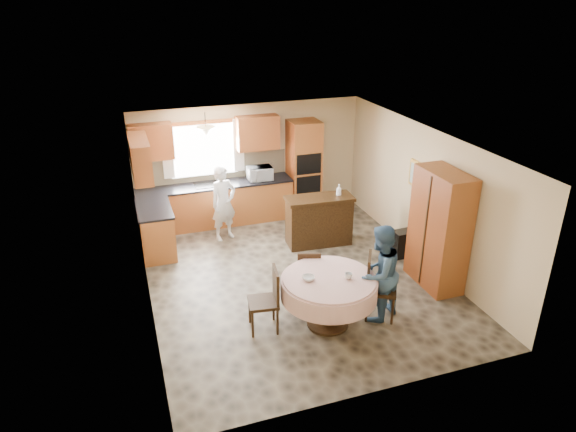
{
  "coord_description": "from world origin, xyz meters",
  "views": [
    {
      "loc": [
        -2.66,
        -7.44,
        4.71
      ],
      "look_at": [
        -0.03,
        0.3,
        1.07
      ],
      "focal_mm": 32.0,
      "sensor_mm": 36.0,
      "label": 1
    }
  ],
  "objects_px": {
    "person_dining": "(379,273)",
    "oven_tower": "(304,168)",
    "cupboard": "(439,230)",
    "chair_left": "(268,297)",
    "chair_back": "(309,272)",
    "dining_table": "(329,288)",
    "person_sink": "(224,203)",
    "chair_right": "(376,283)",
    "sideboard": "(319,222)"
  },
  "relations": [
    {
      "from": "person_dining",
      "to": "dining_table",
      "type": "bearing_deg",
      "value": -30.59
    },
    {
      "from": "chair_right",
      "to": "person_dining",
      "type": "relative_size",
      "value": 0.67
    },
    {
      "from": "oven_tower",
      "to": "cupboard",
      "type": "relative_size",
      "value": 1.04
    },
    {
      "from": "dining_table",
      "to": "chair_right",
      "type": "height_order",
      "value": "chair_right"
    },
    {
      "from": "cupboard",
      "to": "chair_right",
      "type": "height_order",
      "value": "cupboard"
    },
    {
      "from": "sideboard",
      "to": "person_dining",
      "type": "bearing_deg",
      "value": -88.1
    },
    {
      "from": "dining_table",
      "to": "chair_back",
      "type": "distance_m",
      "value": 0.77
    },
    {
      "from": "cupboard",
      "to": "person_sink",
      "type": "distance_m",
      "value": 4.21
    },
    {
      "from": "sideboard",
      "to": "chair_left",
      "type": "bearing_deg",
      "value": -122.66
    },
    {
      "from": "sideboard",
      "to": "person_sink",
      "type": "relative_size",
      "value": 0.86
    },
    {
      "from": "chair_back",
      "to": "dining_table",
      "type": "bearing_deg",
      "value": 109.7
    },
    {
      "from": "cupboard",
      "to": "person_dining",
      "type": "xyz_separation_m",
      "value": [
        -1.42,
        -0.6,
        -0.24
      ]
    },
    {
      "from": "chair_back",
      "to": "person_dining",
      "type": "xyz_separation_m",
      "value": [
        0.82,
        -0.82,
        0.28
      ]
    },
    {
      "from": "oven_tower",
      "to": "cupboard",
      "type": "xyz_separation_m",
      "value": [
        1.07,
        -3.62,
        -0.04
      ]
    },
    {
      "from": "cupboard",
      "to": "dining_table",
      "type": "bearing_deg",
      "value": -166.25
    },
    {
      "from": "cupboard",
      "to": "chair_left",
      "type": "height_order",
      "value": "cupboard"
    },
    {
      "from": "sideboard",
      "to": "oven_tower",
      "type": "bearing_deg",
      "value": 84.49
    },
    {
      "from": "oven_tower",
      "to": "sideboard",
      "type": "relative_size",
      "value": 1.61
    },
    {
      "from": "chair_left",
      "to": "chair_right",
      "type": "distance_m",
      "value": 1.67
    },
    {
      "from": "chair_left",
      "to": "person_sink",
      "type": "height_order",
      "value": "person_sink"
    },
    {
      "from": "oven_tower",
      "to": "dining_table",
      "type": "height_order",
      "value": "oven_tower"
    },
    {
      "from": "person_sink",
      "to": "chair_back",
      "type": "bearing_deg",
      "value": -93.98
    },
    {
      "from": "sideboard",
      "to": "chair_back",
      "type": "distance_m",
      "value": 2.04
    },
    {
      "from": "dining_table",
      "to": "oven_tower",
      "type": "bearing_deg",
      "value": 74.66
    },
    {
      "from": "cupboard",
      "to": "chair_right",
      "type": "bearing_deg",
      "value": -159.08
    },
    {
      "from": "sideboard",
      "to": "chair_right",
      "type": "relative_size",
      "value": 1.26
    },
    {
      "from": "oven_tower",
      "to": "person_sink",
      "type": "bearing_deg",
      "value": -159.67
    },
    {
      "from": "person_dining",
      "to": "oven_tower",
      "type": "bearing_deg",
      "value": -121.02
    },
    {
      "from": "cupboard",
      "to": "chair_back",
      "type": "bearing_deg",
      "value": 174.5
    },
    {
      "from": "dining_table",
      "to": "person_sink",
      "type": "bearing_deg",
      "value": 103.78
    },
    {
      "from": "oven_tower",
      "to": "chair_right",
      "type": "relative_size",
      "value": 2.03
    },
    {
      "from": "sideboard",
      "to": "chair_right",
      "type": "xyz_separation_m",
      "value": [
        -0.1,
        -2.58,
        0.11
      ]
    },
    {
      "from": "sideboard",
      "to": "chair_right",
      "type": "bearing_deg",
      "value": -88.42
    },
    {
      "from": "dining_table",
      "to": "chair_back",
      "type": "height_order",
      "value": "chair_back"
    },
    {
      "from": "dining_table",
      "to": "chair_back",
      "type": "bearing_deg",
      "value": 92.4
    },
    {
      "from": "cupboard",
      "to": "person_dining",
      "type": "distance_m",
      "value": 1.56
    },
    {
      "from": "sideboard",
      "to": "chair_left",
      "type": "height_order",
      "value": "chair_left"
    },
    {
      "from": "chair_left",
      "to": "person_sink",
      "type": "bearing_deg",
      "value": -172.63
    },
    {
      "from": "chair_back",
      "to": "person_sink",
      "type": "bearing_deg",
      "value": -55.85
    },
    {
      "from": "oven_tower",
      "to": "dining_table",
      "type": "relative_size",
      "value": 1.48
    },
    {
      "from": "sideboard",
      "to": "person_dining",
      "type": "relative_size",
      "value": 0.85
    },
    {
      "from": "dining_table",
      "to": "person_dining",
      "type": "bearing_deg",
      "value": -4.31
    },
    {
      "from": "cupboard",
      "to": "chair_left",
      "type": "bearing_deg",
      "value": -173.76
    },
    {
      "from": "chair_left",
      "to": "person_sink",
      "type": "distance_m",
      "value": 3.23
    },
    {
      "from": "person_sink",
      "to": "chair_right",
      "type": "bearing_deg",
      "value": -85.57
    },
    {
      "from": "cupboard",
      "to": "chair_left",
      "type": "relative_size",
      "value": 2.06
    },
    {
      "from": "oven_tower",
      "to": "cupboard",
      "type": "height_order",
      "value": "oven_tower"
    },
    {
      "from": "sideboard",
      "to": "chair_left",
      "type": "distance_m",
      "value": 2.95
    },
    {
      "from": "chair_right",
      "to": "person_dining",
      "type": "distance_m",
      "value": 0.21
    },
    {
      "from": "chair_left",
      "to": "chair_back",
      "type": "xyz_separation_m",
      "value": [
        0.84,
        0.55,
        -0.05
      ]
    }
  ]
}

